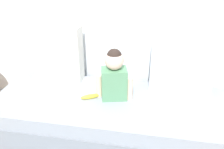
{
  "coord_description": "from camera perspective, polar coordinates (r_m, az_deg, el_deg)",
  "views": [
    {
      "loc": [
        0.36,
        -1.84,
        1.52
      ],
      "look_at": [
        0.01,
        0.0,
        0.6
      ],
      "focal_mm": 40.55,
      "sensor_mm": 36.0,
      "label": 1
    }
  ],
  "objects": [
    {
      "name": "ground_plane",
      "position": [
        2.41,
        -0.21,
        -12.79
      ],
      "size": [
        12.0,
        12.0,
        0.0
      ],
      "primitive_type": "plane",
      "color": "#93704C"
    },
    {
      "name": "couch",
      "position": [
        2.31,
        -0.22,
        -9.5
      ],
      "size": [
        2.13,
        0.84,
        0.35
      ],
      "color": "gray",
      "rests_on": "ground"
    },
    {
      "name": "throw_pillow_left",
      "position": [
        2.52,
        -12.07,
        4.71
      ],
      "size": [
        0.47,
        0.16,
        0.54
      ],
      "primitive_type": "cube",
      "color": "silver",
      "rests_on": "couch"
    },
    {
      "name": "throw_pillow_right",
      "position": [
        2.36,
        15.47,
        2.44
      ],
      "size": [
        0.55,
        0.16,
        0.52
      ],
      "primitive_type": "cube",
      "color": "#B2BCC6",
      "rests_on": "couch"
    },
    {
      "name": "toddler",
      "position": [
        2.14,
        0.49,
        -0.11
      ],
      "size": [
        0.33,
        0.2,
        0.46
      ],
      "color": "#568E66",
      "rests_on": "couch"
    },
    {
      "name": "banana",
      "position": [
        2.23,
        -4.95,
        -4.95
      ],
      "size": [
        0.17,
        0.12,
        0.04
      ],
      "primitive_type": "ellipsoid",
      "rotation": [
        0.0,
        0.0,
        0.51
      ],
      "color": "yellow",
      "rests_on": "couch"
    }
  ]
}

